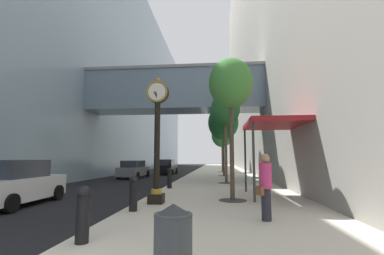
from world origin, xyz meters
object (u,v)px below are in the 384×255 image
(street_clock, at_px, (157,133))
(bollard_nearest, at_px, (83,213))
(bollard_third, at_px, (156,183))
(street_tree_near, at_px, (231,85))
(street_tree_mid_near, at_px, (225,110))
(trash_bin, at_px, (173,243))
(bollard_second, at_px, (133,192))
(street_tree_mid_far, at_px, (223,123))
(car_grey_far, at_px, (134,169))
(street_tree_far, at_px, (222,135))
(car_black_mid, at_px, (167,167))
(bollard_fourth, at_px, (170,178))
(pedestrian_walking, at_px, (265,185))
(car_white_near, at_px, (15,183))

(street_clock, xyz_separation_m, bollard_nearest, (-0.40, -4.71, -2.04))
(bollard_third, xyz_separation_m, street_tree_near, (3.26, -0.82, 4.11))
(street_tree_mid_near, xyz_separation_m, trash_bin, (-1.18, -14.66, -4.46))
(bollard_second, relative_size, street_tree_mid_far, 0.16)
(bollard_nearest, bearing_deg, street_tree_mid_far, 80.98)
(car_grey_far, bearing_deg, bollard_nearest, -75.22)
(bollard_second, relative_size, trash_bin, 1.06)
(street_tree_far, bearing_deg, car_black_mid, -150.94)
(street_tree_near, relative_size, car_black_mid, 1.39)
(bollard_nearest, relative_size, trash_bin, 1.06)
(bollard_nearest, distance_m, bollard_fourth, 9.71)
(bollard_third, relative_size, car_grey_far, 0.24)
(bollard_fourth, xyz_separation_m, pedestrian_walking, (3.97, -7.43, 0.37))
(street_tree_mid_far, xyz_separation_m, car_black_mid, (-6.24, 3.97, -4.40))
(street_tree_mid_far, distance_m, car_grey_far, 9.51)
(street_tree_far, bearing_deg, car_white_near, -109.61)
(bollard_second, xyz_separation_m, street_tree_near, (3.26, 2.42, 4.11))
(trash_bin, bearing_deg, bollard_second, 113.41)
(street_tree_near, bearing_deg, street_tree_far, 90.00)
(street_tree_near, bearing_deg, bollard_third, 165.94)
(street_tree_mid_near, distance_m, car_black_mid, 13.70)
(bollard_fourth, distance_m, street_tree_far, 18.95)
(pedestrian_walking, bearing_deg, bollard_fourth, 118.14)
(street_tree_far, distance_m, pedestrian_walking, 25.93)
(car_black_mid, bearing_deg, street_tree_mid_far, -32.46)
(street_clock, distance_m, car_grey_far, 15.40)
(bollard_third, distance_m, car_white_near, 5.47)
(street_tree_far, bearing_deg, street_tree_near, -90.00)
(street_tree_far, distance_m, car_grey_far, 12.79)
(bollard_third, distance_m, pedestrian_walking, 5.78)
(bollard_fourth, bearing_deg, car_white_near, -134.41)
(street_tree_near, xyz_separation_m, car_grey_far, (-8.27, 13.34, -4.05))
(car_white_near, bearing_deg, street_tree_far, 70.39)
(bollard_nearest, relative_size, pedestrian_walking, 0.62)
(street_tree_mid_far, bearing_deg, trash_bin, -93.05)
(bollard_second, bearing_deg, street_tree_mid_near, 71.71)
(bollard_nearest, bearing_deg, trash_bin, -36.96)
(bollard_third, bearing_deg, street_clock, -77.15)
(bollard_second, xyz_separation_m, car_grey_far, (-5.01, 15.76, 0.05))
(street_tree_near, distance_m, car_white_near, 9.33)
(street_tree_mid_far, height_order, car_grey_far, street_tree_mid_far)
(bollard_fourth, relative_size, street_tree_mid_far, 0.16)
(street_tree_near, xyz_separation_m, street_tree_mid_far, (0.00, 14.87, 0.38))
(pedestrian_walking, bearing_deg, street_clock, 145.78)
(street_tree_mid_far, xyz_separation_m, pedestrian_walking, (0.71, -18.24, -4.12))
(street_tree_far, xyz_separation_m, trash_bin, (-1.18, -29.53, -3.95))
(street_clock, relative_size, trash_bin, 4.55)
(street_tree_far, bearing_deg, trash_bin, -92.29)
(bollard_fourth, xyz_separation_m, street_tree_mid_far, (3.26, 10.82, 4.49))
(street_clock, relative_size, bollard_third, 4.29)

